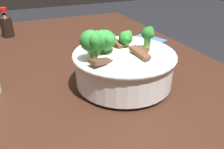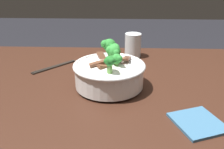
# 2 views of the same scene
# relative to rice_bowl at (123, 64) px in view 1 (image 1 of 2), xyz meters

# --- Properties ---
(dining_table) EXTENTS (1.40, 0.77, 0.77)m
(dining_table) POSITION_rel_rice_bowl_xyz_m (-0.05, -0.06, -0.17)
(dining_table) COLOR #381E14
(dining_table) RESTS_ON ground
(rice_bowl) EXTENTS (0.25, 0.25, 0.15)m
(rice_bowl) POSITION_rel_rice_bowl_xyz_m (0.00, 0.00, 0.00)
(rice_bowl) COLOR white
(rice_bowl) RESTS_ON dining_table
(soy_sauce_bottle) EXTENTS (0.05, 0.05, 0.11)m
(soy_sauce_bottle) POSITION_rel_rice_bowl_xyz_m (-0.52, -0.25, -0.01)
(soy_sauce_bottle) COLOR black
(soy_sauce_bottle) RESTS_ON dining_table
(folded_napkin) EXTENTS (0.16, 0.16, 0.01)m
(folded_napkin) POSITION_rel_rice_bowl_xyz_m (-0.25, 0.21, -0.05)
(folded_napkin) COLOR #386689
(folded_napkin) RESTS_ON dining_table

